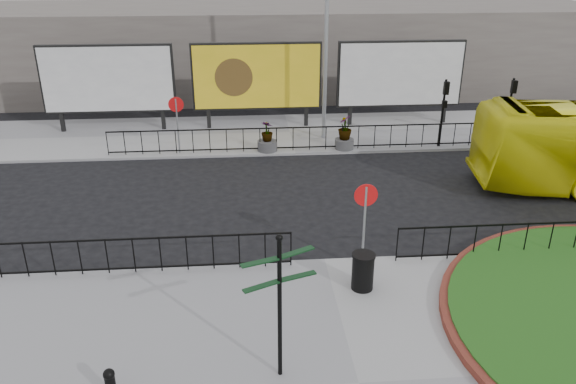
{
  "coord_description": "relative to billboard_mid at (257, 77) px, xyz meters",
  "views": [
    {
      "loc": [
        -2.18,
        -13.83,
        8.39
      ],
      "look_at": [
        -0.94,
        1.42,
        1.63
      ],
      "focal_mm": 35.0,
      "sensor_mm": 36.0,
      "label": 1
    }
  ],
  "objects": [
    {
      "name": "ground",
      "position": [
        1.5,
        -12.97,
        -2.6
      ],
      "size": [
        90.0,
        90.0,
        0.0
      ],
      "primitive_type": "plane",
      "color": "black",
      "rests_on": "ground"
    },
    {
      "name": "pavement_far",
      "position": [
        1.5,
        -0.97,
        -2.54
      ],
      "size": [
        44.0,
        6.0,
        0.12
      ],
      "primitive_type": "cube",
      "color": "gray",
      "rests_on": "ground"
    },
    {
      "name": "railing_near_left",
      "position": [
        -4.5,
        -13.27,
        -1.93
      ],
      "size": [
        10.0,
        0.1,
        1.1
      ],
      "primitive_type": null,
      "color": "black",
      "rests_on": "pavement_near"
    },
    {
      "name": "railing_near_right",
      "position": [
        8.0,
        -13.27,
        -1.93
      ],
      "size": [
        9.0,
        0.1,
        1.1
      ],
      "primitive_type": null,
      "color": "black",
      "rests_on": "pavement_near"
    },
    {
      "name": "railing_far",
      "position": [
        2.5,
        -3.67,
        -1.93
      ],
      "size": [
        18.0,
        0.1,
        1.1
      ],
      "primitive_type": null,
      "color": "black",
      "rests_on": "pavement_far"
    },
    {
      "name": "speed_sign_far",
      "position": [
        -3.5,
        -3.57,
        -0.68
      ],
      "size": [
        0.64,
        0.07,
        2.47
      ],
      "color": "gray",
      "rests_on": "pavement_far"
    },
    {
      "name": "speed_sign_near",
      "position": [
        2.5,
        -13.37,
        -0.68
      ],
      "size": [
        0.64,
        0.07,
        2.47
      ],
      "color": "gray",
      "rests_on": "pavement_near"
    },
    {
      "name": "billboard_left",
      "position": [
        -7.0,
        0.0,
        0.0
      ],
      "size": [
        6.2,
        0.31,
        4.1
      ],
      "color": "black",
      "rests_on": "pavement_far"
    },
    {
      "name": "billboard_mid",
      "position": [
        0.0,
        0.0,
        0.0
      ],
      "size": [
        6.2,
        0.31,
        4.1
      ],
      "color": "black",
      "rests_on": "pavement_far"
    },
    {
      "name": "billboard_right",
      "position": [
        7.0,
        0.0,
        0.0
      ],
      "size": [
        6.2,
        0.31,
        4.1
      ],
      "color": "black",
      "rests_on": "pavement_far"
    },
    {
      "name": "lamp_post",
      "position": [
        3.01,
        -1.97,
        2.23
      ],
      "size": [
        0.74,
        0.18,
        9.23
      ],
      "color": "gray",
      "rests_on": "pavement_far"
    },
    {
      "name": "signal_pole_a",
      "position": [
        8.0,
        -3.63,
        -0.5
      ],
      "size": [
        0.22,
        0.26,
        3.0
      ],
      "color": "black",
      "rests_on": "pavement_far"
    },
    {
      "name": "signal_pole_b",
      "position": [
        11.0,
        -3.63,
        -0.5
      ],
      "size": [
        0.22,
        0.26,
        3.0
      ],
      "color": "black",
      "rests_on": "pavement_far"
    },
    {
      "name": "building_backdrop",
      "position": [
        1.5,
        9.03,
        -0.1
      ],
      "size": [
        40.0,
        10.0,
        5.0
      ],
      "primitive_type": "cube",
      "color": "#675F5A",
      "rests_on": "ground"
    },
    {
      "name": "fingerpost_sign",
      "position": [
        -0.1,
        -17.56,
        -0.48
      ],
      "size": [
        1.51,
        0.81,
        3.32
      ],
      "rotation": [
        0.0,
        0.0,
        0.33
      ],
      "color": "black",
      "rests_on": "pavement_near"
    },
    {
      "name": "bollard",
      "position": [
        -3.47,
        -17.98,
        -2.09
      ],
      "size": [
        0.23,
        0.23,
        0.71
      ],
      "color": "black",
      "rests_on": "pavement_near"
    },
    {
      "name": "litter_bin",
      "position": [
        2.27,
        -14.53,
        -1.97
      ],
      "size": [
        0.61,
        0.61,
        1.02
      ],
      "color": "black",
      "rests_on": "pavement_near"
    },
    {
      "name": "planter_b",
      "position": [
        0.3,
        -3.57,
        -1.98
      ],
      "size": [
        0.86,
        0.86,
        1.34
      ],
      "color": "#4C4C4F",
      "rests_on": "pavement_far"
    },
    {
      "name": "planter_c",
      "position": [
        3.7,
        -3.57,
        -1.84
      ],
      "size": [
        0.84,
        0.84,
        1.51
      ],
      "color": "#4C4C4F",
      "rests_on": "pavement_far"
    }
  ]
}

